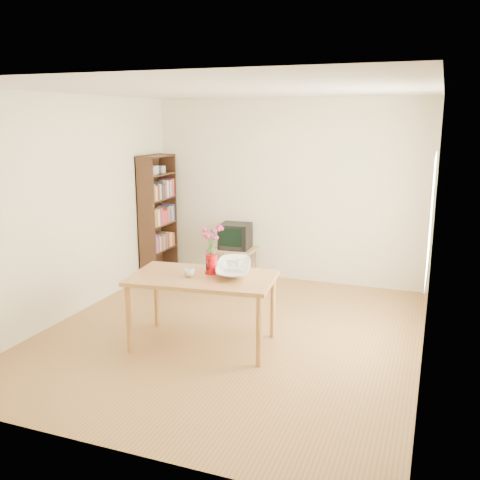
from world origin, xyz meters
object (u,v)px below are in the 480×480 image
at_px(pitcher, 211,265).
at_px(television, 236,236).
at_px(bowl, 233,249).
at_px(table, 203,283).
at_px(mug, 189,272).

distance_m(pitcher, television, 2.30).
bearing_deg(bowl, pitcher, -146.91).
relative_size(table, pitcher, 7.21).
xyz_separation_m(mug, bowl, (0.36, 0.31, 0.21)).
relative_size(pitcher, bowl, 0.40).
relative_size(table, mug, 13.57).
bearing_deg(table, television, 96.50).
bearing_deg(television, bowl, -73.94).
bearing_deg(bowl, table, -135.08).
xyz_separation_m(table, mug, (-0.12, -0.06, 0.12)).
height_order(table, pitcher, pitcher).
relative_size(pitcher, mug, 1.88).
bearing_deg(table, mug, -158.24).
bearing_deg(bowl, mug, -139.76).
xyz_separation_m(pitcher, television, (-0.59, 2.22, -0.20)).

